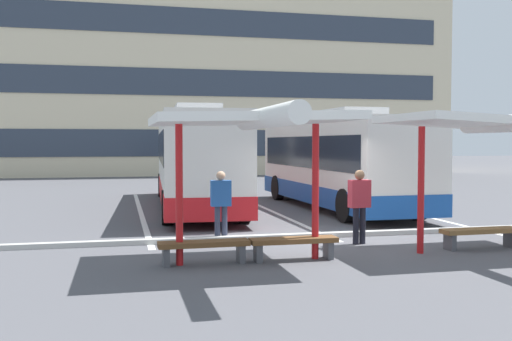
{
  "coord_description": "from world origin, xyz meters",
  "views": [
    {
      "loc": [
        -5.06,
        -13.17,
        2.34
      ],
      "look_at": [
        -1.41,
        2.41,
        1.58
      ],
      "focal_mm": 40.99,
      "sensor_mm": 36.0,
      "label": 1
    }
  ],
  "objects_px": {
    "waiting_shelter_0": "(252,122)",
    "waiting_passenger_0": "(359,201)",
    "bench_2": "(481,233)",
    "bench_0": "(204,247)",
    "waiting_passenger_1": "(221,200)",
    "bench_1": "(294,243)",
    "coach_bus_0": "(195,161)",
    "waiting_shelter_1": "(496,126)",
    "coach_bus_1": "(338,163)"
  },
  "relations": [
    {
      "from": "waiting_shelter_0",
      "to": "waiting_passenger_0",
      "type": "xyz_separation_m",
      "value": [
        2.92,
        1.67,
        -1.74
      ]
    },
    {
      "from": "bench_2",
      "to": "bench_0",
      "type": "bearing_deg",
      "value": -177.61
    },
    {
      "from": "waiting_passenger_1",
      "to": "waiting_shelter_0",
      "type": "bearing_deg",
      "value": -87.82
    },
    {
      "from": "bench_2",
      "to": "bench_1",
      "type": "bearing_deg",
      "value": -176.43
    },
    {
      "from": "bench_1",
      "to": "waiting_passenger_1",
      "type": "height_order",
      "value": "waiting_passenger_1"
    },
    {
      "from": "waiting_passenger_1",
      "to": "bench_0",
      "type": "bearing_deg",
      "value": -106.56
    },
    {
      "from": "waiting_shelter_0",
      "to": "waiting_passenger_0",
      "type": "height_order",
      "value": "waiting_shelter_0"
    },
    {
      "from": "coach_bus_0",
      "to": "bench_0",
      "type": "relative_size",
      "value": 6.94
    },
    {
      "from": "coach_bus_0",
      "to": "waiting_shelter_1",
      "type": "height_order",
      "value": "coach_bus_0"
    },
    {
      "from": "coach_bus_1",
      "to": "waiting_shelter_1",
      "type": "xyz_separation_m",
      "value": [
        0.22,
        -8.61,
        1.09
      ]
    },
    {
      "from": "bench_1",
      "to": "waiting_passenger_0",
      "type": "height_order",
      "value": "waiting_passenger_0"
    },
    {
      "from": "waiting_shelter_0",
      "to": "waiting_shelter_1",
      "type": "distance_m",
      "value": 5.3
    },
    {
      "from": "waiting_passenger_0",
      "to": "bench_2",
      "type": "bearing_deg",
      "value": -25.96
    },
    {
      "from": "coach_bus_0",
      "to": "waiting_shelter_1",
      "type": "xyz_separation_m",
      "value": [
        5.11,
        -10.19,
        1.01
      ]
    },
    {
      "from": "bench_1",
      "to": "bench_2",
      "type": "bearing_deg",
      "value": 3.57
    },
    {
      "from": "waiting_passenger_0",
      "to": "waiting_passenger_1",
      "type": "xyz_separation_m",
      "value": [
        -3.03,
        1.24,
        -0.04
      ]
    },
    {
      "from": "coach_bus_1",
      "to": "waiting_shelter_1",
      "type": "relative_size",
      "value": 2.17
    },
    {
      "from": "waiting_shelter_1",
      "to": "waiting_passenger_0",
      "type": "xyz_separation_m",
      "value": [
        -2.38,
        1.62,
        -1.7
      ]
    },
    {
      "from": "bench_0",
      "to": "waiting_shelter_1",
      "type": "bearing_deg",
      "value": -1.85
    },
    {
      "from": "bench_1",
      "to": "waiting_shelter_1",
      "type": "relative_size",
      "value": 0.37
    },
    {
      "from": "bench_0",
      "to": "waiting_shelter_1",
      "type": "height_order",
      "value": "waiting_shelter_1"
    },
    {
      "from": "coach_bus_0",
      "to": "waiting_passenger_0",
      "type": "bearing_deg",
      "value": -72.32
    },
    {
      "from": "waiting_shelter_0",
      "to": "bench_0",
      "type": "distance_m",
      "value": 2.57
    },
    {
      "from": "bench_2",
      "to": "waiting_shelter_1",
      "type": "bearing_deg",
      "value": -90.0
    },
    {
      "from": "coach_bus_1",
      "to": "waiting_shelter_0",
      "type": "height_order",
      "value": "coach_bus_1"
    },
    {
      "from": "bench_0",
      "to": "bench_1",
      "type": "distance_m",
      "value": 1.8
    },
    {
      "from": "coach_bus_0",
      "to": "waiting_passenger_1",
      "type": "height_order",
      "value": "coach_bus_0"
    },
    {
      "from": "bench_1",
      "to": "waiting_passenger_1",
      "type": "distance_m",
      "value": 2.92
    },
    {
      "from": "waiting_shelter_1",
      "to": "bench_2",
      "type": "relative_size",
      "value": 2.6
    },
    {
      "from": "coach_bus_1",
      "to": "bench_0",
      "type": "relative_size",
      "value": 5.85
    },
    {
      "from": "waiting_shelter_0",
      "to": "waiting_passenger_0",
      "type": "bearing_deg",
      "value": 29.84
    },
    {
      "from": "coach_bus_1",
      "to": "waiting_shelter_1",
      "type": "height_order",
      "value": "coach_bus_1"
    },
    {
      "from": "coach_bus_1",
      "to": "coach_bus_0",
      "type": "bearing_deg",
      "value": 162.09
    },
    {
      "from": "bench_2",
      "to": "waiting_passenger_1",
      "type": "height_order",
      "value": "waiting_passenger_1"
    },
    {
      "from": "bench_0",
      "to": "waiting_passenger_1",
      "type": "bearing_deg",
      "value": 73.44
    },
    {
      "from": "coach_bus_0",
      "to": "waiting_shelter_0",
      "type": "height_order",
      "value": "coach_bus_0"
    },
    {
      "from": "waiting_shelter_0",
      "to": "waiting_passenger_1",
      "type": "bearing_deg",
      "value": 92.18
    },
    {
      "from": "coach_bus_0",
      "to": "waiting_shelter_1",
      "type": "bearing_deg",
      "value": -63.35
    },
    {
      "from": "waiting_shelter_0",
      "to": "bench_2",
      "type": "bearing_deg",
      "value": 5.53
    },
    {
      "from": "waiting_shelter_0",
      "to": "waiting_shelter_1",
      "type": "relative_size",
      "value": 1.02
    },
    {
      "from": "coach_bus_1",
      "to": "bench_1",
      "type": "xyz_separation_m",
      "value": [
        -4.18,
        -8.42,
        -1.28
      ]
    },
    {
      "from": "bench_0",
      "to": "bench_1",
      "type": "height_order",
      "value": "same"
    },
    {
      "from": "coach_bus_0",
      "to": "waiting_passenger_0",
      "type": "distance_m",
      "value": 9.02
    },
    {
      "from": "waiting_shelter_0",
      "to": "waiting_passenger_1",
      "type": "distance_m",
      "value": 3.41
    },
    {
      "from": "waiting_shelter_0",
      "to": "coach_bus_1",
      "type": "bearing_deg",
      "value": 59.6
    },
    {
      "from": "bench_1",
      "to": "waiting_shelter_1",
      "type": "bearing_deg",
      "value": -2.39
    },
    {
      "from": "coach_bus_0",
      "to": "coach_bus_1",
      "type": "distance_m",
      "value": 5.15
    },
    {
      "from": "coach_bus_0",
      "to": "waiting_shelter_0",
      "type": "xyz_separation_m",
      "value": [
        -0.18,
        -10.24,
        1.04
      ]
    },
    {
      "from": "coach_bus_1",
      "to": "bench_1",
      "type": "relative_size",
      "value": 5.85
    },
    {
      "from": "waiting_shelter_1",
      "to": "waiting_passenger_1",
      "type": "height_order",
      "value": "waiting_shelter_1"
    }
  ]
}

